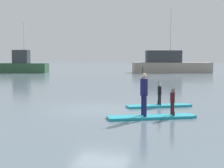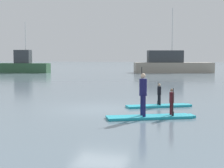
% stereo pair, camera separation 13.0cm
% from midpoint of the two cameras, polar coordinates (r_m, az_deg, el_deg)
% --- Properties ---
extents(ground_plane, '(240.00, 240.00, 0.00)m').
position_cam_midpoint_polar(ground_plane, '(16.09, -2.08, -4.15)').
color(ground_plane, slate).
extents(paddleboard_near, '(3.08, 2.02, 0.10)m').
position_cam_midpoint_polar(paddleboard_near, '(17.02, 7.48, -3.54)').
color(paddleboard_near, '#1E9EB2').
rests_on(paddleboard_near, ground).
extents(paddler_child_solo, '(0.24, 0.34, 1.09)m').
position_cam_midpoint_polar(paddler_child_solo, '(16.95, 7.48, -1.45)').
color(paddler_child_solo, black).
rests_on(paddler_child_solo, paddleboard_near).
extents(paddleboard_far, '(3.46, 2.13, 0.10)m').
position_cam_midpoint_polar(paddleboard_far, '(13.94, 6.21, -5.34)').
color(paddleboard_far, '#1E9EB2').
rests_on(paddleboard_far, ground).
extents(paddler_adult, '(0.39, 0.48, 1.91)m').
position_cam_midpoint_polar(paddler_adult, '(13.72, 4.94, -1.22)').
color(paddler_adult, '#19194C').
rests_on(paddler_adult, paddleboard_far).
extents(paddler_child_front, '(0.25, 0.35, 1.10)m').
position_cam_midpoint_polar(paddler_child_front, '(14.10, 9.55, -2.63)').
color(paddler_child_front, '#4C1419').
rests_on(paddler_child_front, paddleboard_far).
extents(fishing_boat_white_large, '(11.57, 6.31, 9.24)m').
position_cam_midpoint_polar(fishing_boat_white_large, '(51.40, 9.25, 3.13)').
color(fishing_boat_white_large, '#9E9384').
rests_on(fishing_boat_white_large, ground).
extents(motor_boat_small_navy, '(7.74, 2.22, 7.21)m').
position_cam_midpoint_polar(motor_boat_small_navy, '(51.87, -14.53, 2.94)').
color(motor_boat_small_navy, '#2D5638').
rests_on(motor_boat_small_navy, ground).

